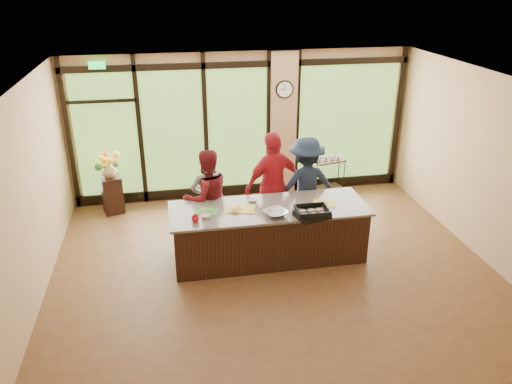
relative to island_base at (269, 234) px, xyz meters
name	(u,v)px	position (x,y,z in m)	size (l,w,h in m)	color
floor	(272,266)	(0.00, -0.30, -0.44)	(7.00, 7.00, 0.00)	brown
ceiling	(275,82)	(0.00, -0.30, 2.56)	(7.00, 7.00, 0.00)	silver
back_wall	(242,126)	(0.00, 2.70, 1.06)	(7.00, 7.00, 0.00)	tan
left_wall	(28,199)	(-3.50, -0.30, 1.06)	(6.00, 6.00, 0.00)	tan
right_wall	(483,166)	(3.50, -0.30, 1.06)	(6.00, 6.00, 0.00)	tan
window_wall	(250,131)	(0.16, 2.65, 0.95)	(6.90, 0.12, 3.00)	tan
island_base	(269,234)	(0.00, 0.00, 0.00)	(3.10, 1.00, 0.88)	black
countertop	(269,209)	(0.00, 0.00, 0.46)	(3.20, 1.10, 0.04)	slate
wall_clock	(285,89)	(0.85, 2.57, 1.81)	(0.36, 0.04, 0.36)	black
cook_left	(208,200)	(-0.92, 0.69, 0.38)	(0.60, 0.39, 1.63)	slate
cook_midleft	(207,198)	(-0.94, 0.68, 0.43)	(0.84, 0.66, 1.73)	maroon
cook_midright	(273,185)	(0.25, 0.82, 0.52)	(1.12, 0.47, 1.92)	#AF1B25
cook_right	(306,185)	(0.86, 0.86, 0.45)	(1.15, 0.66, 1.78)	#192338
roasting_pan	(312,215)	(0.58, -0.46, 0.52)	(0.49, 0.38, 0.09)	black
mixing_bowl	(276,213)	(0.04, -0.31, 0.52)	(0.35, 0.35, 0.09)	silver
cutting_board_left	(207,211)	(-1.00, 0.04, 0.49)	(0.35, 0.27, 0.01)	green
cutting_board_center	(241,209)	(-0.45, 0.01, 0.49)	(0.44, 0.33, 0.01)	yellow
cutting_board_right	(324,203)	(0.92, -0.03, 0.49)	(0.37, 0.27, 0.01)	yellow
prep_bowl_near	(206,216)	(-1.04, -0.18, 0.50)	(0.15, 0.15, 0.05)	white
prep_bowl_mid	(235,211)	(-0.57, -0.07, 0.50)	(0.13, 0.13, 0.04)	white
prep_bowl_far	(252,200)	(-0.22, 0.29, 0.50)	(0.14, 0.14, 0.03)	white
red_ramekin	(195,219)	(-1.20, -0.28, 0.53)	(0.12, 0.12, 0.09)	red
flower_stand	(112,195)	(-2.68, 2.25, -0.07)	(0.37, 0.37, 0.74)	black
flower_vase	(109,170)	(-2.68, 2.25, 0.45)	(0.29, 0.29, 0.30)	#9B8054
bar_cart	(328,172)	(1.75, 2.25, 0.09)	(0.72, 0.51, 0.89)	black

